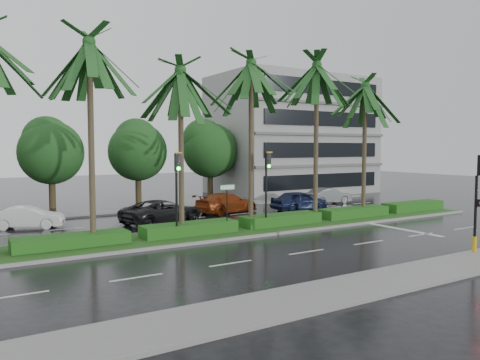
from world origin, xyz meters
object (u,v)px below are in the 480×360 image
street_sign (227,196)px  car_white (28,217)px  signal_near (478,199)px  car_red (227,203)px  signal_median_left (177,182)px  car_blue (299,201)px  car_darkgrey (162,212)px  car_grey (329,196)px

street_sign → car_white: 12.03m
signal_near → car_red: size_ratio=0.87×
street_sign → car_red: street_sign is taller
car_red → car_white: bearing=74.5°
signal_median_left → car_white: (-5.91, 8.12, -2.35)m
car_red → car_blue: size_ratio=1.14×
signal_near → car_blue: bearing=80.8°
signal_median_left → street_sign: size_ratio=1.68×
street_sign → car_darkgrey: size_ratio=0.48×
car_white → car_darkgrey: size_ratio=0.74×
street_sign → car_blue: 11.12m
signal_near → car_darkgrey: signal_near is taller
street_sign → car_grey: street_sign is taller
car_darkgrey → street_sign: bearing=179.0°
signal_median_left → car_blue: signal_median_left is taller
car_darkgrey → signal_near: bearing=-167.5°
signal_near → car_grey: size_ratio=1.07×
signal_median_left → car_blue: (12.50, 5.81, -2.24)m
car_red → car_blue: bearing=-122.7°
car_darkgrey → car_white: bearing=54.9°
car_blue → car_grey: (4.84, 2.09, -0.08)m
street_sign → car_blue: bearing=30.6°
car_red → car_grey: car_red is taller
signal_near → signal_median_left: 13.93m
car_darkgrey → car_red: 6.12m
signal_median_left → car_white: 10.31m
car_white → car_blue: size_ratio=0.90×
signal_near → street_sign: signal_near is taller
car_white → car_darkgrey: car_darkgrey is taller
car_darkgrey → car_grey: size_ratio=1.32×
car_darkgrey → car_red: size_ratio=1.07×
signal_near → signal_median_left: size_ratio=1.00×
signal_median_left → car_darkgrey: signal_median_left is taller
car_darkgrey → car_blue: (11.02, 0.16, 0.01)m
signal_median_left → car_grey: 19.19m
signal_median_left → car_darkgrey: 6.25m
car_white → car_blue: (18.41, -2.31, 0.10)m
car_blue → car_darkgrey: bearing=93.3°
car_red → car_grey: size_ratio=1.23×
signal_near → signal_median_left: (-10.00, 9.69, 0.49)m
car_white → car_blue: bearing=-76.5°
signal_near → car_blue: size_ratio=0.99×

